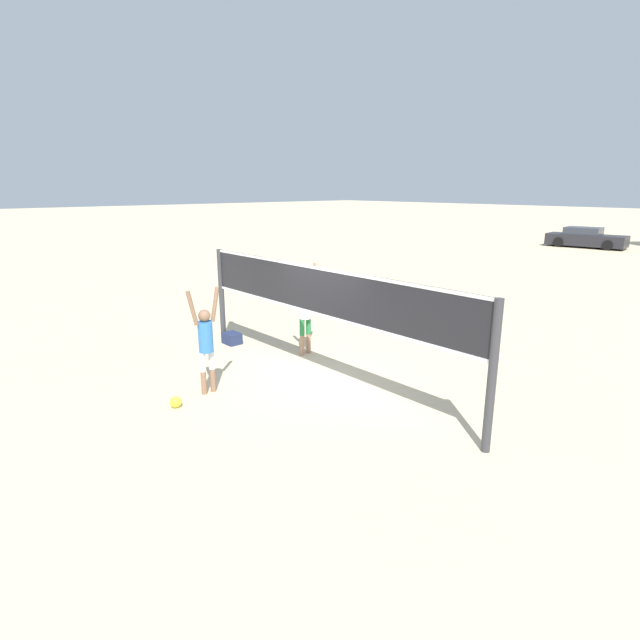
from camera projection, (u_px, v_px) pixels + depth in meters
ground_plane at (320, 381)px, 10.42m from camera, size 200.00×200.00×0.00m
volleyball_net at (320, 303)px, 9.99m from camera, size 7.77×0.14×2.40m
player_spiker at (206, 339)px, 9.56m from camera, size 0.28×0.70×2.09m
player_blocker at (305, 307)px, 11.81m from camera, size 0.28×0.71×2.20m
volleyball at (176, 402)px, 9.15m from camera, size 0.21×0.21×0.21m
gear_bag at (232, 338)px, 12.86m from camera, size 0.46×0.36×0.29m
parked_car_near at (585, 238)px, 33.10m from camera, size 4.94×2.33×1.32m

